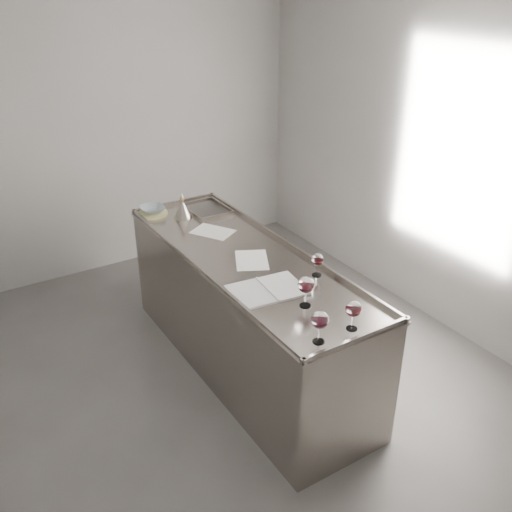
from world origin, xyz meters
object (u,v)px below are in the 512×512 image
wine_glass_right (353,310)px  ceramic_bowl (153,209)px  wine_glass_left (320,321)px  notebook (267,290)px  wine_glass_small (317,260)px  wine_glass_middle (306,285)px  wine_funnel (183,210)px  counter (246,313)px

wine_glass_right → ceramic_bowl: wine_glass_right is taller
wine_glass_left → notebook: bearing=84.2°
wine_glass_left → wine_glass_small: bearing=53.3°
wine_glass_middle → wine_glass_small: (0.29, 0.27, -0.03)m
wine_funnel → wine_glass_small: bearing=-76.3°
notebook → wine_funnel: size_ratio=2.28×
notebook → wine_glass_left: bearing=-89.1°
wine_glass_middle → wine_glass_right: wine_glass_middle is taller
wine_glass_middle → wine_funnel: bearing=91.3°
ceramic_bowl → wine_funnel: wine_funnel is taller
wine_glass_small → wine_funnel: size_ratio=0.73×
wine_glass_right → wine_funnel: bearing=93.4°
wine_glass_right → wine_glass_middle: bearing=102.8°
wine_glass_right → wine_glass_small: wine_glass_right is taller
wine_glass_left → wine_glass_right: size_ratio=1.07×
wine_glass_right → ceramic_bowl: bearing=97.8°
counter → notebook: (-0.12, -0.47, 0.47)m
wine_glass_left → ceramic_bowl: (-0.06, 2.16, -0.09)m
ceramic_bowl → notebook: bearing=-85.5°
notebook → ceramic_bowl: ceramic_bowl is taller
wine_glass_middle → wine_funnel: 1.63m
wine_glass_small → ceramic_bowl: (-0.51, 1.55, -0.07)m
wine_glass_right → notebook: size_ratio=0.36×
wine_glass_left → wine_glass_middle: (0.16, 0.34, 0.00)m
counter → notebook: 0.68m
counter → ceramic_bowl: 1.22m
wine_funnel → wine_glass_middle: bearing=-88.7°
wine_glass_left → ceramic_bowl: wine_glass_left is taller
counter → notebook: size_ratio=4.88×
wine_funnel → notebook: bearing=-92.5°
wine_glass_left → wine_glass_middle: wine_glass_middle is taller
wine_glass_right → wine_funnel: wine_funnel is taller
counter → wine_glass_right: (0.05, -1.08, 0.60)m
wine_glass_right → wine_glass_small: 0.64m
wine_glass_left → wine_glass_small: (0.45, 0.61, -0.02)m
ceramic_bowl → wine_funnel: 0.27m
wine_glass_middle → wine_glass_right: bearing=-77.2°
wine_glass_right → notebook: wine_glass_right is taller
wine_glass_small → notebook: wine_glass_small is taller
counter → wine_glass_small: 0.80m
wine_glass_left → notebook: wine_glass_left is taller
wine_glass_right → wine_funnel: size_ratio=0.83×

